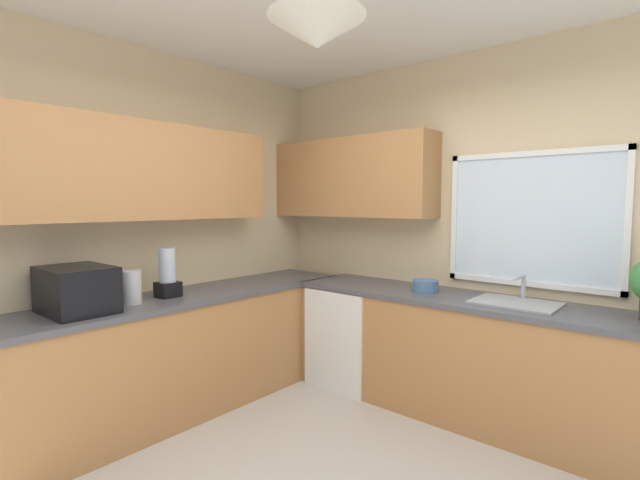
# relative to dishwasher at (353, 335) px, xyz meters

# --- Properties ---
(room_shell) EXTENTS (4.00, 3.98, 2.80)m
(room_shell) POSITION_rel_dishwasher_xyz_m (0.13, -1.03, 1.49)
(room_shell) COLOR beige
(room_shell) RESTS_ON ground_plane
(counter_run_left) EXTENTS (0.65, 3.59, 0.89)m
(counter_run_left) POSITION_rel_dishwasher_xyz_m (-0.66, -1.59, 0.02)
(counter_run_left) COLOR #AD7542
(counter_run_left) RESTS_ON ground_plane
(counter_run_back) EXTENTS (3.09, 0.65, 0.89)m
(counter_run_back) POSITION_rel_dishwasher_xyz_m (1.18, 0.03, 0.02)
(counter_run_back) COLOR #AD7542
(counter_run_back) RESTS_ON ground_plane
(dishwasher) EXTENTS (0.60, 0.60, 0.84)m
(dishwasher) POSITION_rel_dishwasher_xyz_m (0.00, 0.00, 0.00)
(dishwasher) COLOR white
(dishwasher) RESTS_ON ground_plane
(microwave) EXTENTS (0.48, 0.36, 0.29)m
(microwave) POSITION_rel_dishwasher_xyz_m (-0.66, -2.02, 0.61)
(microwave) COLOR black
(microwave) RESTS_ON counter_run_left
(kettle) EXTENTS (0.13, 0.13, 0.23)m
(kettle) POSITION_rel_dishwasher_xyz_m (-0.64, -1.67, 0.58)
(kettle) COLOR #B7B7BC
(kettle) RESTS_ON counter_run_left
(sink_assembly) EXTENTS (0.54, 0.40, 0.19)m
(sink_assembly) POSITION_rel_dishwasher_xyz_m (1.35, 0.04, 0.48)
(sink_assembly) COLOR #9EA0A5
(sink_assembly) RESTS_ON counter_run_back
(bowl) EXTENTS (0.20, 0.20, 0.09)m
(bowl) POSITION_rel_dishwasher_xyz_m (0.68, 0.03, 0.51)
(bowl) COLOR #4C7099
(bowl) RESTS_ON counter_run_back
(blender_appliance) EXTENTS (0.15, 0.15, 0.36)m
(blender_appliance) POSITION_rel_dishwasher_xyz_m (-0.66, -1.39, 0.63)
(blender_appliance) COLOR black
(blender_appliance) RESTS_ON counter_run_left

